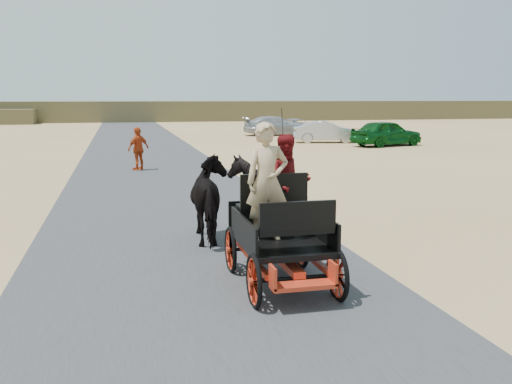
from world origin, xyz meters
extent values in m
plane|color=tan|center=(0.00, 0.00, 0.00)|extent=(140.00, 140.00, 0.00)
cube|color=#38383A|center=(0.00, 0.00, 0.01)|extent=(6.00, 140.00, 0.01)
cube|color=brown|center=(0.00, 62.00, 1.20)|extent=(140.00, 6.00, 2.40)
imported|color=black|center=(0.60, 2.48, 0.85)|extent=(0.91, 2.01, 1.70)
imported|color=black|center=(1.70, 2.48, 0.85)|extent=(1.37, 1.54, 1.70)
imported|color=tan|center=(0.95, -0.47, 1.62)|extent=(0.66, 0.43, 1.80)
imported|color=#660C0F|center=(1.45, 0.08, 1.51)|extent=(0.77, 0.60, 1.58)
imported|color=#B13A14|center=(-0.48, 14.36, 0.86)|extent=(1.05, 0.96, 1.73)
imported|color=#0C4C19|center=(14.36, 22.60, 0.77)|extent=(4.86, 3.05, 1.54)
imported|color=#B2B2B7|center=(11.75, 25.87, 0.68)|extent=(4.37, 2.34, 1.37)
imported|color=#B2B2B7|center=(10.50, 33.44, 0.72)|extent=(5.08, 2.24, 1.45)
imported|color=#B2B2B7|center=(13.07, 36.33, 0.58)|extent=(4.57, 3.73, 1.16)
camera|label=1|loc=(-1.22, -8.77, 2.89)|focal=40.00mm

